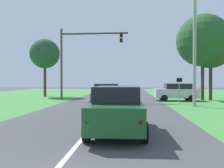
% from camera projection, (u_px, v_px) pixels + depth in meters
% --- Properties ---
extents(ground_plane, '(120.00, 120.00, 0.00)m').
position_uv_depth(ground_plane, '(104.00, 113.00, 14.79)').
color(ground_plane, '#424244').
extents(red_suv_near, '(2.31, 4.88, 1.91)m').
position_uv_depth(red_suv_near, '(117.00, 108.00, 9.33)').
color(red_suv_near, '#194C23').
rests_on(red_suv_near, ground_plane).
extents(pickup_truck_lead, '(2.44, 5.18, 1.92)m').
position_uv_depth(pickup_truck_lead, '(107.00, 96.00, 17.69)').
color(pickup_truck_lead, '#4C515B').
rests_on(pickup_truck_lead, ground_plane).
extents(traffic_light, '(7.60, 0.40, 8.01)m').
position_uv_depth(traffic_light, '(78.00, 53.00, 25.06)').
color(traffic_light, brown).
rests_on(traffic_light, ground_plane).
extents(keep_moving_sign, '(0.60, 0.09, 2.59)m').
position_uv_depth(keep_moving_sign, '(179.00, 86.00, 20.92)').
color(keep_moving_sign, gray).
rests_on(keep_moving_sign, ground_plane).
extents(oak_tree_right, '(5.81, 5.81, 9.58)m').
position_uv_depth(oak_tree_right, '(203.00, 41.00, 25.08)').
color(oak_tree_right, '#4C351E').
rests_on(oak_tree_right, ground_plane).
extents(crossing_suv_far, '(4.58, 2.15, 1.87)m').
position_uv_depth(crossing_suv_far, '(177.00, 92.00, 24.33)').
color(crossing_suv_far, silver).
rests_on(crossing_suv_far, ground_plane).
extents(utility_pole_right, '(0.28, 0.28, 9.96)m').
position_uv_depth(utility_pole_right, '(195.00, 47.00, 18.68)').
color(utility_pole_right, '#9E998E').
rests_on(utility_pole_right, ground_plane).
extents(extra_tree_1, '(4.05, 4.05, 7.94)m').
position_uv_depth(extra_tree_1, '(45.00, 54.00, 30.90)').
color(extra_tree_1, '#4C351E').
rests_on(extra_tree_1, ground_plane).
extents(extra_tree_2, '(4.69, 4.69, 8.27)m').
position_uv_depth(extra_tree_2, '(211.00, 47.00, 25.05)').
color(extra_tree_2, '#4C351E').
rests_on(extra_tree_2, ground_plane).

